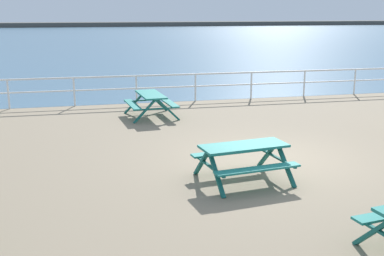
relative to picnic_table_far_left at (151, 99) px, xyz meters
The scene contains 6 objects.
ground_plane 5.74m from the picnic_table_far_left, 68.34° to the right, with size 30.00×24.00×0.20m, color gray.
sea_band 47.51m from the picnic_table_far_left, 87.46° to the left, with size 142.00×90.00×0.01m, color #476B84.
distant_shoreline 90.48m from the picnic_table_far_left, 88.67° to the left, with size 142.00×6.00×1.80m, color #4C4C47.
seaward_railing 3.24m from the picnic_table_far_left, 49.45° to the left, with size 23.07×0.07×1.08m.
picnic_table_far_left is the anchor object (origin of this frame).
picnic_table_far_right 6.64m from the picnic_table_far_left, 81.42° to the right, with size 1.99×1.75×0.80m.
Camera 1 is at (-4.28, -10.28, 3.48)m, focal length 44.91 mm.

